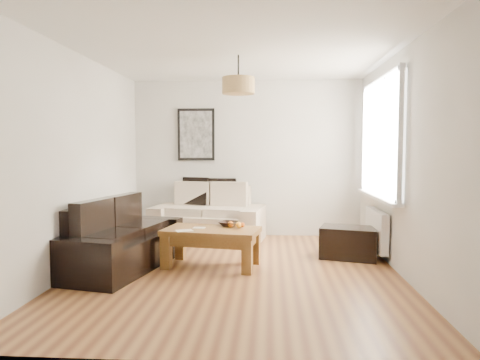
# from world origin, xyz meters

# --- Properties ---
(floor) EXTENTS (4.50, 4.50, 0.00)m
(floor) POSITION_xyz_m (0.00, 0.00, 0.00)
(floor) COLOR brown
(floor) RESTS_ON ground
(ceiling) EXTENTS (3.80, 4.50, 0.00)m
(ceiling) POSITION_xyz_m (0.00, 0.00, 2.60)
(ceiling) COLOR white
(ceiling) RESTS_ON floor
(wall_back) EXTENTS (3.80, 0.04, 2.60)m
(wall_back) POSITION_xyz_m (0.00, 2.25, 1.30)
(wall_back) COLOR silver
(wall_back) RESTS_ON floor
(wall_front) EXTENTS (3.80, 0.04, 2.60)m
(wall_front) POSITION_xyz_m (0.00, -2.25, 1.30)
(wall_front) COLOR silver
(wall_front) RESTS_ON floor
(wall_left) EXTENTS (0.04, 4.50, 2.60)m
(wall_left) POSITION_xyz_m (-1.90, 0.00, 1.30)
(wall_left) COLOR silver
(wall_left) RESTS_ON floor
(wall_right) EXTENTS (0.04, 4.50, 2.60)m
(wall_right) POSITION_xyz_m (1.90, 0.00, 1.30)
(wall_right) COLOR silver
(wall_right) RESTS_ON floor
(window_bay) EXTENTS (0.14, 1.90, 1.60)m
(window_bay) POSITION_xyz_m (1.86, 0.80, 1.60)
(window_bay) COLOR white
(window_bay) RESTS_ON wall_right
(radiator) EXTENTS (0.10, 0.90, 0.52)m
(radiator) POSITION_xyz_m (1.82, 0.80, 0.38)
(radiator) COLOR white
(radiator) RESTS_ON wall_right
(poster) EXTENTS (0.62, 0.04, 0.87)m
(poster) POSITION_xyz_m (-0.85, 2.22, 1.70)
(poster) COLOR black
(poster) RESTS_ON wall_back
(pendant_shade) EXTENTS (0.40, 0.40, 0.20)m
(pendant_shade) POSITION_xyz_m (0.00, 0.30, 2.23)
(pendant_shade) COLOR tan
(pendant_shade) RESTS_ON ceiling
(loveseat_cream) EXTENTS (1.84, 1.18, 0.85)m
(loveseat_cream) POSITION_xyz_m (-0.59, 1.78, 0.43)
(loveseat_cream) COLOR beige
(loveseat_cream) RESTS_ON floor
(sofa_leather) EXTENTS (1.23, 1.95, 0.78)m
(sofa_leather) POSITION_xyz_m (-1.43, 0.07, 0.39)
(sofa_leather) COLOR black
(sofa_leather) RESTS_ON floor
(coffee_table) EXTENTS (1.24, 0.81, 0.47)m
(coffee_table) POSITION_xyz_m (-0.33, 0.21, 0.24)
(coffee_table) COLOR brown
(coffee_table) RESTS_ON floor
(ottoman) EXTENTS (0.83, 0.65, 0.42)m
(ottoman) POSITION_xyz_m (1.45, 0.75, 0.21)
(ottoman) COLOR black
(ottoman) RESTS_ON floor
(cushion_left) EXTENTS (0.47, 0.26, 0.45)m
(cushion_left) POSITION_xyz_m (-0.83, 1.99, 0.76)
(cushion_left) COLOR black
(cushion_left) RESTS_ON loveseat_cream
(cushion_right) EXTENTS (0.44, 0.15, 0.43)m
(cushion_right) POSITION_xyz_m (-0.38, 1.99, 0.75)
(cushion_right) COLOR black
(cushion_right) RESTS_ON loveseat_cream
(fruit_bowl) EXTENTS (0.31, 0.31, 0.06)m
(fruit_bowl) POSITION_xyz_m (-0.13, 0.40, 0.50)
(fruit_bowl) COLOR black
(fruit_bowl) RESTS_ON coffee_table
(orange_a) EXTENTS (0.09, 0.09, 0.08)m
(orange_a) POSITION_xyz_m (0.01, 0.26, 0.51)
(orange_a) COLOR #FEA215
(orange_a) RESTS_ON fruit_bowl
(orange_b) EXTENTS (0.08, 0.08, 0.06)m
(orange_b) POSITION_xyz_m (0.05, 0.28, 0.51)
(orange_b) COLOR #D75C12
(orange_b) RESTS_ON fruit_bowl
(orange_c) EXTENTS (0.08, 0.08, 0.07)m
(orange_c) POSITION_xyz_m (-0.10, 0.31, 0.51)
(orange_c) COLOR orange
(orange_c) RESTS_ON fruit_bowl
(papers) EXTENTS (0.24, 0.21, 0.01)m
(papers) POSITION_xyz_m (-0.64, 0.04, 0.48)
(papers) COLOR silver
(papers) RESTS_ON coffee_table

